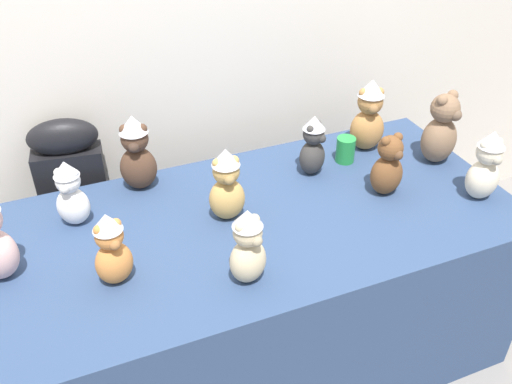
% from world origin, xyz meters
% --- Properties ---
extents(wall_back, '(7.00, 0.08, 2.60)m').
position_xyz_m(wall_back, '(0.00, 0.96, 1.30)').
color(wall_back, silver).
rests_on(wall_back, ground_plane).
extents(display_table, '(1.97, 0.93, 0.75)m').
position_xyz_m(display_table, '(0.00, 0.25, 0.37)').
color(display_table, navy).
rests_on(display_table, ground_plane).
extents(instrument_case, '(0.29, 0.16, 0.99)m').
position_xyz_m(instrument_case, '(-0.59, 0.84, 0.50)').
color(instrument_case, black).
rests_on(instrument_case, ground_plane).
extents(teddy_bear_charcoal, '(0.15, 0.15, 0.26)m').
position_xyz_m(teddy_bear_charcoal, '(0.33, 0.45, 0.88)').
color(teddy_bear_charcoal, '#383533').
rests_on(teddy_bear_charcoal, display_table).
extents(teddy_bear_chestnut, '(0.15, 0.13, 0.26)m').
position_xyz_m(teddy_bear_chestnut, '(0.53, 0.22, 0.87)').
color(teddy_bear_chestnut, brown).
rests_on(teddy_bear_chestnut, display_table).
extents(teddy_bear_mocha, '(0.20, 0.18, 0.31)m').
position_xyz_m(teddy_bear_mocha, '(0.87, 0.34, 0.90)').
color(teddy_bear_mocha, '#7F6047').
rests_on(teddy_bear_mocha, display_table).
extents(teddy_bear_cocoa, '(0.17, 0.16, 0.32)m').
position_xyz_m(teddy_bear_cocoa, '(-0.34, 0.62, 0.90)').
color(teddy_bear_cocoa, '#4C3323').
rests_on(teddy_bear_cocoa, display_table).
extents(teddy_bear_sand, '(0.15, 0.14, 0.28)m').
position_xyz_m(teddy_bear_sand, '(-0.14, -0.03, 0.88)').
color(teddy_bear_sand, '#CCB78E').
rests_on(teddy_bear_sand, display_table).
extents(teddy_bear_honey, '(0.14, 0.12, 0.29)m').
position_xyz_m(teddy_bear_honey, '(-0.09, 0.30, 0.89)').
color(teddy_bear_honey, tan).
rests_on(teddy_bear_honey, display_table).
extents(teddy_bear_cream, '(0.13, 0.12, 0.29)m').
position_xyz_m(teddy_bear_cream, '(0.85, 0.05, 0.89)').
color(teddy_bear_cream, beige).
rests_on(teddy_bear_cream, display_table).
extents(teddy_bear_snow, '(0.15, 0.14, 0.26)m').
position_xyz_m(teddy_bear_snow, '(-0.61, 0.48, 0.88)').
color(teddy_bear_snow, white).
rests_on(teddy_bear_snow, display_table).
extents(teddy_bear_caramel, '(0.18, 0.16, 0.33)m').
position_xyz_m(teddy_bear_caramel, '(0.64, 0.54, 0.91)').
color(teddy_bear_caramel, '#B27A42').
rests_on(teddy_bear_caramel, display_table).
extents(teddy_bear_ginger, '(0.14, 0.13, 0.27)m').
position_xyz_m(teddy_bear_ginger, '(-0.54, 0.12, 0.88)').
color(teddy_bear_ginger, '#D17F3D').
rests_on(teddy_bear_ginger, display_table).
extents(party_cup_green, '(0.08, 0.08, 0.11)m').
position_xyz_m(party_cup_green, '(0.51, 0.48, 0.80)').
color(party_cup_green, '#238C3D').
rests_on(party_cup_green, display_table).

